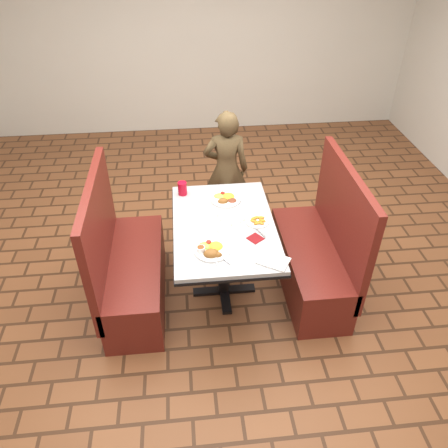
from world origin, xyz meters
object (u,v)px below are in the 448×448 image
(diner_person, at_px, (226,170))
(near_dinner_plate, at_px, (211,249))
(dining_table, at_px, (224,234))
(booth_bench_left, at_px, (129,270))
(booth_bench_right, at_px, (316,257))
(plantain_plate, at_px, (257,221))
(far_dinner_plate, at_px, (226,198))
(red_tumbler, at_px, (182,188))

(diner_person, height_order, near_dinner_plate, diner_person)
(dining_table, xyz_separation_m, diner_person, (0.14, 1.09, -0.03))
(dining_table, height_order, near_dinner_plate, near_dinner_plate)
(dining_table, distance_m, booth_bench_left, 0.86)
(booth_bench_left, distance_m, booth_bench_right, 1.60)
(dining_table, xyz_separation_m, plantain_plate, (0.27, -0.00, 0.11))
(dining_table, relative_size, far_dinner_plate, 4.77)
(booth_bench_right, bearing_deg, near_dinner_plate, -160.55)
(booth_bench_left, xyz_separation_m, diner_person, (0.93, 1.09, 0.29))
(diner_person, relative_size, red_tumbler, 10.66)
(far_dinner_plate, bearing_deg, booth_bench_right, -24.63)
(booth_bench_left, distance_m, red_tumbler, 0.83)
(diner_person, height_order, far_dinner_plate, diner_person)
(diner_person, height_order, plantain_plate, diner_person)
(dining_table, xyz_separation_m, booth_bench_right, (0.80, 0.00, -0.32))
(booth_bench_left, height_order, diner_person, diner_person)
(dining_table, height_order, red_tumbler, red_tumbler)
(diner_person, xyz_separation_m, red_tumbler, (-0.45, -0.61, 0.19))
(near_dinner_plate, height_order, red_tumbler, red_tumbler)
(far_dinner_plate, bearing_deg, diner_person, 83.34)
(booth_bench_left, relative_size, near_dinner_plate, 4.57)
(diner_person, relative_size, near_dinner_plate, 4.73)
(booth_bench_right, height_order, red_tumbler, booth_bench_right)
(dining_table, bearing_deg, booth_bench_right, 0.00)
(near_dinner_plate, xyz_separation_m, red_tumbler, (-0.19, 0.80, 0.03))
(far_dinner_plate, xyz_separation_m, plantain_plate, (0.22, -0.35, -0.01))
(booth_bench_right, height_order, diner_person, diner_person)
(dining_table, distance_m, near_dinner_plate, 0.37)
(near_dinner_plate, bearing_deg, plantain_plate, 39.69)
(dining_table, height_order, booth_bench_left, booth_bench_left)
(near_dinner_plate, distance_m, far_dinner_plate, 0.69)
(diner_person, bearing_deg, booth_bench_left, 53.33)
(booth_bench_right, xyz_separation_m, red_tumbler, (-1.11, 0.47, 0.48))
(dining_table, xyz_separation_m, red_tumbler, (-0.31, 0.47, 0.15))
(far_dinner_plate, bearing_deg, dining_table, -98.23)
(red_tumbler, bearing_deg, booth_bench_left, -135.75)
(booth_bench_left, height_order, booth_bench_right, same)
(far_dinner_plate, distance_m, plantain_plate, 0.41)
(booth_bench_left, relative_size, red_tumbler, 10.30)
(dining_table, distance_m, diner_person, 1.10)
(dining_table, height_order, diner_person, diner_person)
(booth_bench_left, relative_size, far_dinner_plate, 4.72)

